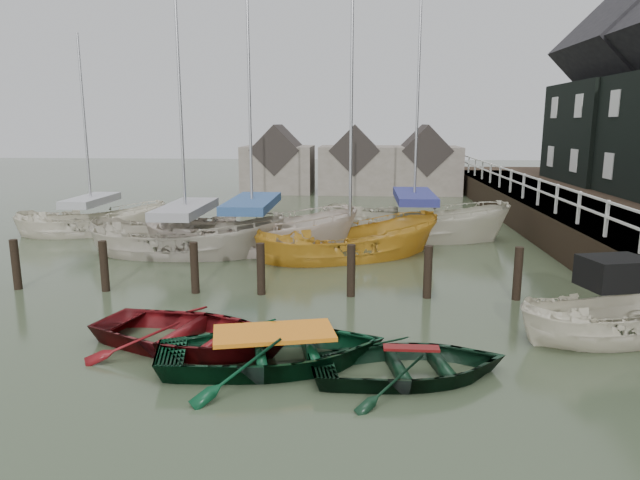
# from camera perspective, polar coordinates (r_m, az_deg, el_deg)

# --- Properties ---
(ground) EXTENTS (120.00, 120.00, 0.00)m
(ground) POSITION_cam_1_polar(r_m,az_deg,el_deg) (12.48, -2.75, -9.60)
(ground) COLOR #313A25
(ground) RESTS_ON ground
(pier) EXTENTS (3.04, 32.00, 2.70)m
(pier) POSITION_cam_1_polar(r_m,az_deg,el_deg) (23.31, 24.24, 1.23)
(pier) COLOR black
(pier) RESTS_ON ground
(mooring_pilings) EXTENTS (13.72, 0.22, 1.80)m
(mooring_pilings) POSITION_cam_1_polar(r_m,az_deg,el_deg) (15.30, -5.60, -3.63)
(mooring_pilings) COLOR black
(mooring_pilings) RESTS_ON ground
(far_sheds) EXTENTS (14.00, 4.08, 4.39)m
(far_sheds) POSITION_cam_1_polar(r_m,az_deg,el_deg) (37.64, 3.20, 7.61)
(far_sheds) COLOR #665B51
(far_sheds) RESTS_ON ground
(rowboat_red) EXTENTS (4.92, 4.07, 0.88)m
(rowboat_red) POSITION_cam_1_polar(r_m,az_deg,el_deg) (12.20, -12.69, -10.39)
(rowboat_red) COLOR #5A0C10
(rowboat_red) RESTS_ON ground
(rowboat_green) EXTENTS (4.93, 4.02, 0.90)m
(rowboat_green) POSITION_cam_1_polar(r_m,az_deg,el_deg) (11.13, -4.58, -12.36)
(rowboat_green) COLOR black
(rowboat_green) RESTS_ON ground
(rowboat_dkgreen) EXTENTS (4.07, 3.26, 0.75)m
(rowboat_dkgreen) POSITION_cam_1_polar(r_m,az_deg,el_deg) (10.76, 9.02, -13.34)
(rowboat_dkgreen) COLOR black
(rowboat_dkgreen) RESTS_ON ground
(motorboat) EXTENTS (4.59, 2.64, 2.58)m
(motorboat) POSITION_cam_1_polar(r_m,az_deg,el_deg) (13.75, 27.20, -8.47)
(motorboat) COLOR beige
(motorboat) RESTS_ON ground
(sailboat_a) EXTENTS (6.95, 2.62, 10.90)m
(sailboat_a) POSITION_cam_1_polar(r_m,az_deg,el_deg) (20.50, -13.12, -1.21)
(sailboat_a) COLOR #B9B09E
(sailboat_a) RESTS_ON ground
(sailboat_b) EXTENTS (7.78, 3.58, 12.88)m
(sailboat_b) POSITION_cam_1_polar(r_m,az_deg,el_deg) (20.65, -6.70, -0.88)
(sailboat_b) COLOR beige
(sailboat_b) RESTS_ON ground
(sailboat_c) EXTENTS (7.11, 4.93, 10.55)m
(sailboat_c) POSITION_cam_1_polar(r_m,az_deg,el_deg) (19.60, 2.99, -1.65)
(sailboat_c) COLOR #BC8423
(sailboat_c) RESTS_ON ground
(sailboat_d) EXTENTS (7.61, 3.70, 12.14)m
(sailboat_d) POSITION_cam_1_polar(r_m,az_deg,el_deg) (23.03, 9.29, 0.35)
(sailboat_d) COLOR #BBB6A0
(sailboat_d) RESTS_ON ground
(sailboat_e) EXTENTS (6.34, 4.10, 9.09)m
(sailboat_e) POSITION_cam_1_polar(r_m,az_deg,el_deg) (25.50, -21.71, 0.77)
(sailboat_e) COLOR beige
(sailboat_e) RESTS_ON ground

